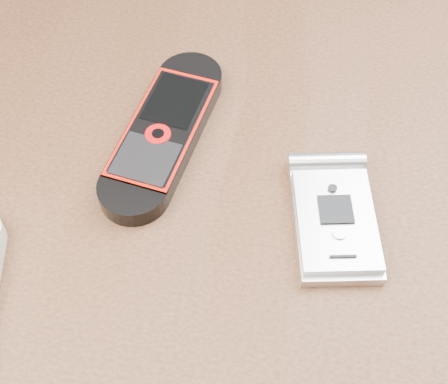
{
  "coord_description": "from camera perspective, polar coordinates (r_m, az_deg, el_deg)",
  "views": [
    {
      "loc": [
        0.03,
        -0.26,
        1.13
      ],
      "look_at": [
        0.01,
        0.0,
        0.76
      ],
      "focal_mm": 50.0,
      "sensor_mm": 36.0,
      "label": 1
    }
  ],
  "objects": [
    {
      "name": "table",
      "position": [
        0.55,
        -0.53,
        -6.93
      ],
      "size": [
        1.2,
        0.8,
        0.75
      ],
      "color": "black",
      "rests_on": "ground"
    },
    {
      "name": "nokia_black_red",
      "position": [
        0.49,
        -5.52,
        5.56
      ],
      "size": [
        0.09,
        0.18,
        0.02
      ],
      "primitive_type": "cube",
      "rotation": [
        0.0,
        0.0,
        -0.22
      ],
      "color": "black",
      "rests_on": "table"
    },
    {
      "name": "motorola_razr",
      "position": [
        0.44,
        10.11,
        -2.41
      ],
      "size": [
        0.07,
        0.12,
        0.02
      ],
      "primitive_type": "cube",
      "rotation": [
        0.0,
        0.0,
        0.12
      ],
      "color": "silver",
      "rests_on": "table"
    }
  ]
}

